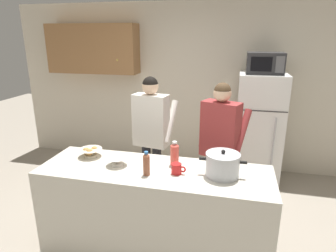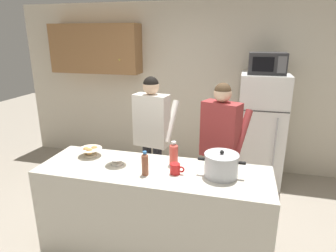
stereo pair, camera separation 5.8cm
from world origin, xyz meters
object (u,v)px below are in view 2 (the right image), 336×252
refrigerator (260,130)px  bottle_near_edge (174,154)px  empty_bowl (117,160)px  bottle_mid_counter (145,163)px  person_near_pot (152,127)px  bread_bowl (90,151)px  cooking_pot (221,165)px  microwave (267,63)px  person_by_sink (221,138)px  coffee_mug (175,169)px

refrigerator → bottle_near_edge: refrigerator is taller
empty_bowl → bottle_mid_counter: size_ratio=0.91×
refrigerator → bottle_near_edge: (-0.87, -1.71, 0.23)m
refrigerator → person_near_pot: bearing=-144.5°
bread_bowl → bottle_mid_counter: 0.72m
refrigerator → cooking_pot: refrigerator is taller
microwave → cooking_pot: (-0.42, -1.81, -0.72)m
person_by_sink → coffee_mug: size_ratio=12.40×
refrigerator → person_near_pot: size_ratio=0.98×
bread_bowl → bottle_mid_counter: bottle_mid_counter is taller
person_by_sink → coffee_mug: bearing=-111.9°
bottle_near_edge → refrigerator: bearing=62.9°
microwave → bread_bowl: 2.55m
cooking_pot → bread_bowl: bearing=174.8°
cooking_pot → coffee_mug: (-0.39, -0.06, -0.06)m
person_by_sink → cooking_pot: 0.76m
coffee_mug → refrigerator: bearing=66.7°
person_near_pot → bread_bowl: bearing=-118.5°
empty_bowl → bread_bowl: bearing=159.3°
refrigerator → cooking_pot: bearing=-102.9°
bottle_mid_counter → person_by_sink: bearing=57.1°
coffee_mug → bottle_near_edge: (-0.06, 0.18, 0.07)m
refrigerator → bottle_mid_counter: bearing=-118.4°
refrigerator → person_by_sink: (-0.49, -1.08, 0.21)m
person_near_pot → bottle_mid_counter: bearing=-75.8°
empty_bowl → bottle_mid_counter: bottle_mid_counter is taller
person_by_sink → empty_bowl: size_ratio=8.10×
cooking_pot → bottle_near_edge: bearing=164.9°
cooking_pot → bottle_near_edge: size_ratio=1.74×
person_near_pot → person_by_sink: bearing=-8.7°
person_by_sink → microwave: bearing=65.1°
person_near_pot → bottle_mid_counter: size_ratio=7.45×
person_near_pot → bottle_mid_counter: 1.06m
coffee_mug → cooking_pot: bearing=8.1°
microwave → empty_bowl: (-1.40, -1.82, -0.78)m
person_near_pot → empty_bowl: bearing=-94.4°
person_near_pot → person_by_sink: size_ratio=1.01×
refrigerator → person_by_sink: 1.20m
person_by_sink → bottle_mid_counter: size_ratio=7.36×
cooking_pot → bottle_mid_counter: (-0.65, -0.14, 0.00)m
cooking_pot → person_by_sink: bearing=95.1°
cooking_pot → bottle_mid_counter: bearing=-167.8°
bread_bowl → empty_bowl: 0.37m
coffee_mug → bottle_mid_counter: 0.27m
cooking_pot → empty_bowl: (-0.98, -0.01, -0.06)m
bottle_mid_counter → empty_bowl: bearing=158.7°
cooking_pot → bread_bowl: (-1.32, 0.12, -0.05)m
empty_bowl → cooking_pot: bearing=0.7°
bread_bowl → microwave: bearing=44.1°
person_by_sink → cooking_pot: (0.07, -0.76, 0.01)m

